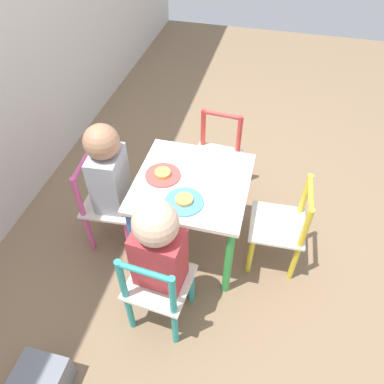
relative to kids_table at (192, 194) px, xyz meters
name	(u,v)px	position (x,y,z in m)	size (l,w,h in m)	color
ground_plane	(192,244)	(0.00, 0.00, -0.40)	(6.00, 6.00, 0.00)	#7F664C
kids_table	(192,194)	(0.00, 0.00, 0.00)	(0.52, 0.52, 0.48)	silver
chair_pink	(107,203)	(-0.04, 0.44, -0.14)	(0.28, 0.28, 0.51)	silver
chair_teal	(158,288)	(-0.44, 0.04, -0.14)	(0.28, 0.28, 0.51)	silver
chair_yellow	(282,227)	(0.02, -0.44, -0.14)	(0.27, 0.27, 0.51)	silver
chair_red	(216,159)	(0.44, -0.03, -0.14)	(0.28, 0.28, 0.51)	silver
child_back	(113,178)	(-0.03, 0.38, 0.05)	(0.21, 0.22, 0.74)	#7A6B5B
child_left	(160,251)	(-0.38, 0.03, 0.05)	(0.23, 0.21, 0.72)	#7A6B5B
plate_back	(163,175)	(0.00, 0.14, 0.09)	(0.17, 0.17, 0.03)	#E54C47
plate_left	(184,201)	(-0.14, 0.00, 0.09)	(0.17, 0.17, 0.03)	#4C9EE0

